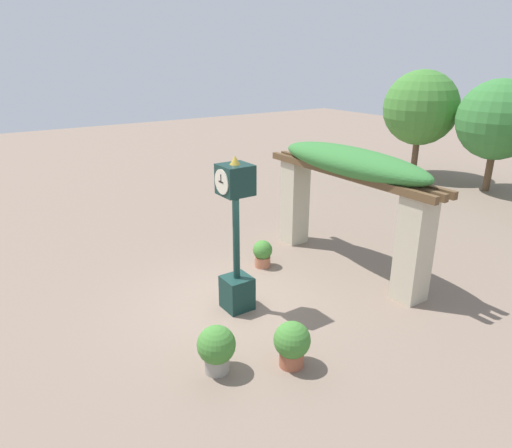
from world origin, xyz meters
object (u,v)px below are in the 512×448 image
(pedestal_clock, at_px, (236,239))
(potted_plant_near_left, at_px, (216,348))
(potted_plant_far_left, at_px, (263,253))
(potted_plant_near_right, at_px, (292,343))

(pedestal_clock, distance_m, potted_plant_near_left, 2.46)
(pedestal_clock, xyz_separation_m, potted_plant_near_left, (1.64, -1.44, -1.15))
(potted_plant_far_left, bearing_deg, potted_plant_near_left, -45.48)
(pedestal_clock, relative_size, potted_plant_near_right, 3.94)
(potted_plant_near_right, bearing_deg, pedestal_clock, 173.53)
(potted_plant_near_left, height_order, potted_plant_near_right, potted_plant_near_left)
(potted_plant_far_left, bearing_deg, potted_plant_near_right, -27.73)
(pedestal_clock, relative_size, potted_plant_far_left, 4.68)
(pedestal_clock, xyz_separation_m, potted_plant_near_right, (2.25, -0.25, -1.16))
(potted_plant_near_right, distance_m, potted_plant_far_left, 4.15)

